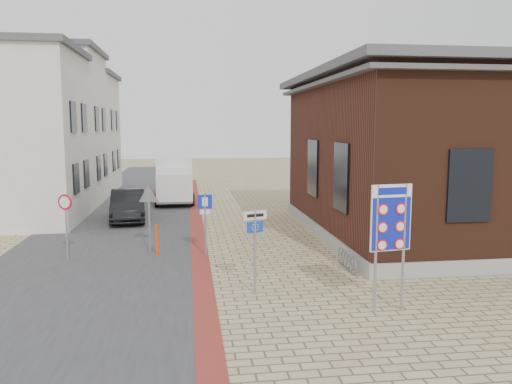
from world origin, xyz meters
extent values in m
plane|color=tan|center=(0.00, 0.00, 0.00)|extent=(120.00, 120.00, 0.00)
cube|color=#38383A|center=(-5.50, 15.00, 0.01)|extent=(7.00, 60.00, 0.02)
cube|color=maroon|center=(-2.00, 10.00, 0.01)|extent=(0.60, 40.00, 0.02)
cube|color=gray|center=(9.00, 7.00, 0.25)|extent=(12.15, 12.15, 0.50)
cube|color=#452216|center=(9.00, 7.00, 3.50)|extent=(12.00, 12.00, 6.00)
cube|color=#4D4D52|center=(9.00, 7.00, 6.65)|extent=(13.00, 13.00, 0.30)
cube|color=#4D4D52|center=(9.00, 7.00, 6.25)|extent=(12.70, 12.70, 0.15)
cube|color=black|center=(2.98, 4.00, 2.80)|extent=(0.12, 1.60, 2.40)
cube|color=black|center=(2.98, 8.00, 2.80)|extent=(0.12, 1.60, 2.40)
cube|color=black|center=(6.00, 0.98, 2.80)|extent=(1.40, 0.12, 2.20)
cube|color=silver|center=(-11.00, 12.00, 4.00)|extent=(7.00, 6.00, 8.00)
cube|color=black|center=(-7.48, 10.80, 2.20)|extent=(0.10, 1.10, 1.40)
cube|color=black|center=(-7.48, 13.20, 2.20)|extent=(0.10, 1.10, 1.40)
cube|color=black|center=(-7.48, 10.80, 5.00)|extent=(0.10, 1.10, 1.40)
cube|color=black|center=(-7.48, 13.20, 5.00)|extent=(0.10, 1.10, 1.40)
cube|color=silver|center=(-11.00, 18.00, 4.40)|extent=(7.00, 6.00, 8.80)
cube|color=#4D4D52|center=(-11.00, 18.00, 8.95)|extent=(7.40, 6.40, 0.30)
cube|color=black|center=(-7.48, 16.80, 2.20)|extent=(0.10, 1.10, 1.40)
cube|color=black|center=(-7.48, 19.20, 2.20)|extent=(0.10, 1.10, 1.40)
cube|color=black|center=(-7.48, 16.80, 5.00)|extent=(0.10, 1.10, 1.40)
cube|color=black|center=(-7.48, 19.20, 5.00)|extent=(0.10, 1.10, 1.40)
cube|color=silver|center=(-11.00, 24.00, 4.00)|extent=(7.00, 6.00, 8.00)
cube|color=#4D4D52|center=(-11.00, 24.00, 8.15)|extent=(7.40, 6.40, 0.30)
cube|color=black|center=(-7.48, 22.80, 2.20)|extent=(0.10, 1.10, 1.40)
cube|color=black|center=(-7.48, 25.20, 2.20)|extent=(0.10, 1.10, 1.40)
cube|color=black|center=(-7.48, 22.80, 5.00)|extent=(0.10, 1.10, 1.40)
cube|color=black|center=(-7.48, 25.20, 5.00)|extent=(0.10, 1.10, 1.40)
torus|color=slate|center=(2.65, 1.60, 0.28)|extent=(0.04, 0.60, 0.60)
torus|color=slate|center=(2.65, 1.90, 0.28)|extent=(0.04, 0.60, 0.60)
torus|color=slate|center=(2.65, 2.20, 0.28)|extent=(0.04, 0.60, 0.60)
torus|color=slate|center=(2.65, 2.50, 0.28)|extent=(0.04, 0.60, 0.60)
torus|color=slate|center=(2.65, 2.80, 0.28)|extent=(0.04, 0.60, 0.60)
cube|color=slate|center=(2.65, 2.20, 0.02)|extent=(0.08, 1.60, 0.04)
imported|color=black|center=(-5.32, 11.87, 0.75)|extent=(2.01, 4.66, 1.49)
cube|color=slate|center=(-3.20, 17.29, 0.43)|extent=(2.14, 5.21, 0.24)
cube|color=white|center=(-3.15, 15.48, 1.19)|extent=(2.05, 1.68, 1.53)
cube|color=black|center=(-3.13, 14.76, 1.48)|extent=(1.81, 0.13, 0.76)
cube|color=white|center=(-3.22, 18.15, 1.67)|extent=(2.19, 3.49, 2.10)
cylinder|color=black|center=(-4.16, 15.74, 0.38)|extent=(0.26, 0.77, 0.76)
cylinder|color=black|center=(-2.16, 15.79, 0.38)|extent=(0.26, 0.77, 0.76)
cylinder|color=black|center=(-4.24, 18.79, 0.38)|extent=(0.26, 0.77, 0.76)
cylinder|color=black|center=(-2.24, 18.84, 0.38)|extent=(0.26, 0.77, 0.76)
cylinder|color=gray|center=(2.12, -1.56, 1.59)|extent=(0.07, 0.07, 3.18)
cylinder|color=gray|center=(2.88, -1.44, 1.59)|extent=(0.07, 0.07, 3.18)
cube|color=white|center=(2.50, -1.50, 2.36)|extent=(1.08, 0.20, 1.64)
cube|color=#0E1CAE|center=(2.50, -1.50, 2.36)|extent=(1.04, 0.20, 1.59)
cube|color=white|center=(2.50, -1.50, 3.02)|extent=(1.04, 0.21, 0.31)
cylinder|color=gray|center=(-0.61, 0.16, 1.24)|extent=(0.07, 0.07, 2.47)
cube|color=silver|center=(-0.61, 0.16, 2.20)|extent=(0.65, 0.23, 0.24)
cube|color=#0F38B7|center=(-0.61, 0.16, 1.88)|extent=(0.44, 0.17, 0.30)
cylinder|color=gray|center=(-1.80, 4.50, 1.13)|extent=(0.07, 0.07, 2.26)
cube|color=#0F26BA|center=(-1.80, 4.50, 1.95)|extent=(0.50, 0.08, 0.50)
cube|color=white|center=(-1.80, 4.50, 1.58)|extent=(0.36, 0.07, 0.16)
cylinder|color=gray|center=(-3.80, 5.42, 1.18)|extent=(0.07, 0.07, 2.36)
cylinder|color=gray|center=(-6.50, 4.50, 1.14)|extent=(0.07, 0.07, 2.29)
cylinder|color=red|center=(-6.50, 4.50, 2.03)|extent=(0.51, 0.24, 0.54)
cylinder|color=#EF3F0C|center=(-3.50, 4.65, 0.56)|extent=(0.11, 0.11, 1.12)
camera|label=1|loc=(-2.37, -12.87, 4.56)|focal=35.00mm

